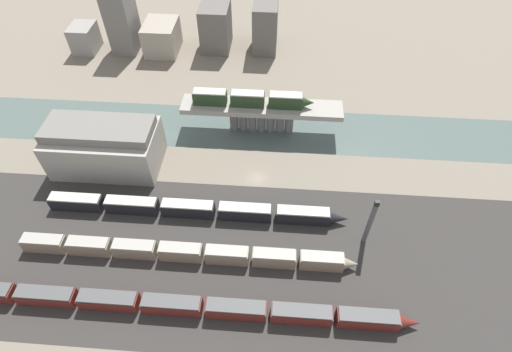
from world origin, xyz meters
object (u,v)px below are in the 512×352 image
train_on_bridge (252,99)px  train_yard_far (194,209)px  train_yard_mid (186,252)px  train_yard_near (180,305)px  warehouse_building (105,146)px  signal_tower (370,223)px

train_on_bridge → train_yard_far: train_on_bridge is taller
train_on_bridge → train_yard_mid: 45.71m
train_on_bridge → train_yard_far: (-11.18, -31.75, -8.74)m
train_yard_near → train_yard_mid: bearing=95.3°
train_yard_near → train_yard_mid: 11.95m
warehouse_building → signal_tower: signal_tower is taller
train_yard_near → warehouse_building: (-26.81, 38.86, 4.54)m
train_on_bridge → train_yard_near: bearing=-100.1°
warehouse_building → signal_tower: bearing=-16.9°
train_yard_mid → train_yard_far: train_yard_far is taller
train_on_bridge → warehouse_building: warehouse_building is taller
train_on_bridge → signal_tower: (28.39, -36.32, -3.76)m
train_yard_far → signal_tower: size_ratio=4.99×
train_on_bridge → train_yard_near: 56.97m
train_yard_mid → warehouse_building: warehouse_building is taller
train_on_bridge → signal_tower: signal_tower is taller
train_on_bridge → train_yard_mid: (-10.98, -43.51, -8.75)m
train_on_bridge → warehouse_building: (-36.68, -16.54, -4.35)m
train_yard_mid → train_yard_far: bearing=90.9°
train_yard_mid → warehouse_building: bearing=133.6°
train_yard_near → warehouse_building: 47.43m
train_yard_far → signal_tower: 40.14m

